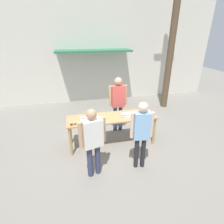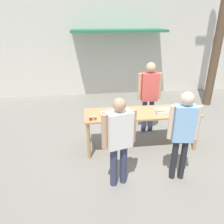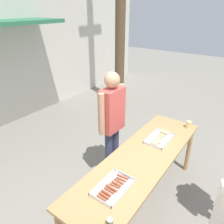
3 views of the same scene
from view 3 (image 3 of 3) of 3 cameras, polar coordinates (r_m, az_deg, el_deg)
name	(u,v)px [view 3 (image 3 of 3)]	position (r m, az deg, el deg)	size (l,w,h in m)	color
ground_plane	(138,205)	(3.59, 6.80, -23.02)	(24.00, 24.00, 0.00)	gray
serving_table	(141,163)	(3.04, 7.61, -13.09)	(2.55, 0.74, 0.90)	tan
food_tray_sausages	(113,188)	(2.52, 0.19, -19.17)	(0.47, 0.30, 0.04)	silver
food_tray_buns	(159,138)	(3.35, 12.28, -6.76)	(0.47, 0.29, 0.07)	silver
condiment_jar_ketchup	(110,222)	(2.21, -0.54, -26.87)	(0.06, 0.06, 0.08)	#567A38
beer_cup	(189,124)	(3.78, 19.38, -3.09)	(0.08, 0.08, 0.12)	#DBC67A
person_server_behind_table	(112,117)	(3.46, 0.00, -1.27)	(0.59, 0.24, 1.85)	#333851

